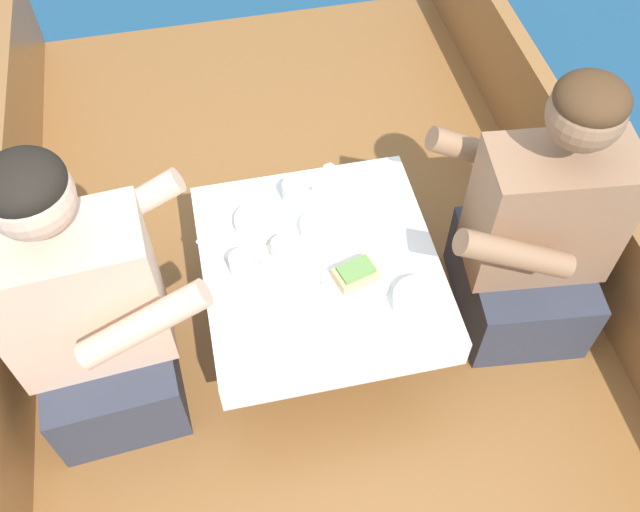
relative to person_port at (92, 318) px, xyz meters
name	(u,v)px	position (x,y,z in m)	size (l,w,h in m)	color
ground_plane	(318,358)	(0.63, 0.11, -0.67)	(60.00, 60.00, 0.00)	navy
boat_deck	(318,338)	(0.63, 0.11, -0.53)	(1.91, 3.31, 0.28)	brown
gunwale_port	(5,339)	(-0.29, 0.11, -0.19)	(0.06, 3.31, 0.38)	#936033
gunwale_starboard	(598,234)	(1.55, 0.11, -0.19)	(0.06, 3.31, 0.38)	#936033
cockpit_table	(320,268)	(0.63, 0.07, -0.06)	(0.66, 0.70, 0.37)	#B2B2B7
person_port	(92,318)	(0.00, 0.00, 0.00)	(0.54, 0.47, 0.97)	#333847
person_starboard	(536,236)	(1.26, 0.03, -0.02)	(0.55, 0.49, 0.93)	#333847
plate_sandwich	(355,279)	(0.71, -0.02, -0.01)	(0.19, 0.19, 0.01)	silver
plate_bread	(283,319)	(0.49, -0.10, -0.01)	(0.22, 0.22, 0.01)	silver
sandwich	(356,274)	(0.71, -0.02, 0.02)	(0.13, 0.10, 0.05)	tan
bowl_port_near	(325,228)	(0.66, 0.16, 0.01)	(0.14, 0.14, 0.04)	silver
bowl_starboard_near	(258,222)	(0.48, 0.23, 0.01)	(0.14, 0.14, 0.04)	silver
bowl_center_far	(420,301)	(0.86, -0.13, 0.01)	(0.15, 0.15, 0.04)	silver
coffee_cup_port	(243,265)	(0.41, 0.07, 0.02)	(0.10, 0.07, 0.07)	silver
coffee_cup_starboard	(295,192)	(0.61, 0.31, 0.02)	(0.10, 0.08, 0.06)	silver
tin_can	(282,249)	(0.53, 0.11, 0.01)	(0.07, 0.07, 0.05)	silver
utensil_spoon_center	(321,174)	(0.70, 0.39, -0.01)	(0.13, 0.13, 0.01)	silver
utensil_spoon_port	(356,209)	(0.77, 0.23, -0.01)	(0.16, 0.09, 0.01)	silver
utensil_spoon_starboard	(212,249)	(0.34, 0.17, -0.01)	(0.11, 0.15, 0.01)	silver
utensil_knife_port	(368,323)	(0.71, -0.16, -0.01)	(0.09, 0.16, 0.00)	silver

